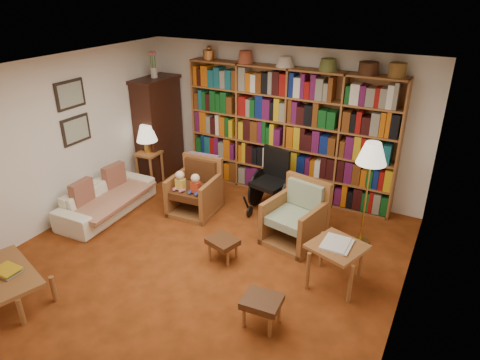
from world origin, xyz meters
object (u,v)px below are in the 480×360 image
Objects in this scene: wheelchair at (272,183)px; footstool_a at (223,243)px; side_table_papers at (337,251)px; sofa at (107,199)px; footstool_b at (262,303)px; coffee_table at (7,275)px; armchair_leather at (197,190)px; armchair_sage at (297,218)px; floor_lamp at (372,158)px; side_table_lamp at (149,161)px.

footstool_a is (0.01, -1.61, -0.20)m from wheelchair.
sofa is at bearing 179.88° from side_table_papers.
footstool_a is 1.04× the size of footstool_b.
wheelchair reaches higher than coffee_table.
sofa is at bearing 161.96° from footstool_b.
armchair_leather is 2.75m from footstool_b.
wheelchair is 2.03m from side_table_papers.
armchair_sage is 0.96m from wheelchair.
floor_lamp is 2.44m from footstool_b.
coffee_table reaches higher than footstool_b.
coffee_table is at bearing -134.22° from footstool_a.
coffee_table is (0.58, -3.31, -0.10)m from side_table_lamp.
side_table_lamp is 3.36m from coffee_table.
armchair_sage is at bearing -1.88° from armchair_leather.
wheelchair reaches higher than side_table_lamp.
floor_lamp is (0.86, 0.35, 0.98)m from armchair_sage.
armchair_sage reaches higher than side_table_lamp.
sofa is 2.68m from wheelchair.
coffee_table reaches higher than footstool_a.
armchair_sage reaches higher than side_table_papers.
sofa is 3.91× the size of footstool_b.
wheelchair is 3.92m from coffee_table.
wheelchair is 1.79m from floor_lamp.
armchair_leather is 1.20× the size of side_table_papers.
floor_lamp is at bearing 6.51° from armchair_leather.
armchair_leather is 2.04× the size of footstool_b.
armchair_sage is 0.78× the size of coffee_table.
footstool_a is 2.60m from coffee_table.
footstool_a is (1.06, -1.01, -0.10)m from armchair_leather.
wheelchair is 1.37× the size of side_table_papers.
side_table_lamp is at bearing 161.77° from armchair_leather.
sofa is 1.67× the size of wheelchair.
side_table_lamp is 0.40× the size of floor_lamp.
wheelchair reaches higher than armchair_leather.
footstool_a is (2.40, -1.45, -0.18)m from side_table_lamp.
armchair_leather is 1.47m from footstool_a.
wheelchair is 0.67× the size of floor_lamp.
armchair_leather is 0.99× the size of armchair_sage.
armchair_leather is at bearing 162.73° from side_table_papers.
side_table_papers is at bearing 8.62° from footstool_a.
footstool_b is (3.37, -2.28, -0.16)m from side_table_lamp.
armchair_sage is (2.97, 0.72, 0.09)m from sofa.
armchair_leather is 0.87× the size of wheelchair.
floor_lamp reaches higher than armchair_leather.
armchair_sage is 1.35m from floor_lamp.
armchair_leather reaches higher than footstool_b.
floor_lamp is 4.71m from coffee_table.
side_table_lamp is 0.68× the size of armchair_sage.
side_table_papers is at bearing 32.43° from coffee_table.
footstool_b is 2.97m from coffee_table.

